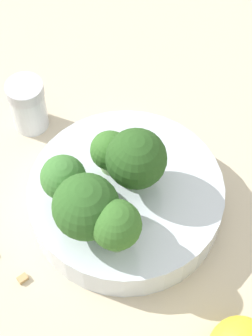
{
  "coord_description": "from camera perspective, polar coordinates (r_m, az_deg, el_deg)",
  "views": [
    {
      "loc": [
        -0.23,
        0.15,
        0.49
      ],
      "look_at": [
        0.0,
        0.0,
        0.07
      ],
      "focal_mm": 60.0,
      "sensor_mm": 36.0,
      "label": 1
    }
  ],
  "objects": [
    {
      "name": "ground_plane",
      "position": [
        0.56,
        -0.0,
        -4.03
      ],
      "size": [
        3.0,
        3.0,
        0.0
      ],
      "primitive_type": "plane",
      "color": "beige"
    },
    {
      "name": "almond_crumb_4",
      "position": [
        0.54,
        -10.49,
        -10.88
      ],
      "size": [
        0.01,
        0.01,
        0.01
      ],
      "primitive_type": "cube",
      "rotation": [
        0.0,
        0.0,
        1.66
      ],
      "color": "tan",
      "rests_on": "ground_plane"
    },
    {
      "name": "broccoli_floret_0",
      "position": [
        0.5,
        0.9,
        1.08
      ],
      "size": [
        0.06,
        0.06,
        0.07
      ],
      "color": "#8EB770",
      "rests_on": "bowl"
    },
    {
      "name": "broccoli_floret_2",
      "position": [
        0.52,
        -1.86,
        1.53
      ],
      "size": [
        0.04,
        0.04,
        0.05
      ],
      "color": "#84AD66",
      "rests_on": "bowl"
    },
    {
      "name": "bowl",
      "position": [
        0.55,
        -0.0,
        -3.06
      ],
      "size": [
        0.19,
        0.19,
        0.04
      ],
      "primitive_type": "cylinder",
      "color": "silver",
      "rests_on": "ground_plane"
    },
    {
      "name": "pepper_shaker",
      "position": [
        0.61,
        -9.93,
        6.33
      ],
      "size": [
        0.04,
        0.04,
        0.06
      ],
      "color": "silver",
      "rests_on": "ground_plane"
    },
    {
      "name": "broccoli_floret_1",
      "position": [
        0.48,
        -4.08,
        -4.02
      ],
      "size": [
        0.06,
        0.06,
        0.07
      ],
      "color": "#84AD66",
      "rests_on": "bowl"
    },
    {
      "name": "almond_crumb_3",
      "position": [
        0.62,
        4.69,
        4.03
      ],
      "size": [
        0.01,
        0.01,
        0.01
      ],
      "primitive_type": "cube",
      "rotation": [
        0.0,
        0.0,
        5.88
      ],
      "color": "olive",
      "rests_on": "ground_plane"
    },
    {
      "name": "broccoli_floret_3",
      "position": [
        0.51,
        -6.38,
        -1.06
      ],
      "size": [
        0.04,
        0.04,
        0.05
      ],
      "color": "#8EB770",
      "rests_on": "bowl"
    },
    {
      "name": "almond_crumb_0",
      "position": [
        0.62,
        -2.29,
        4.73
      ],
      "size": [
        0.01,
        0.01,
        0.01
      ],
      "primitive_type": "cube",
      "rotation": [
        0.0,
        0.0,
        1.95
      ],
      "color": "#AD7F4C",
      "rests_on": "ground_plane"
    },
    {
      "name": "broccoli_floret_4",
      "position": [
        0.47,
        -1.02,
        -5.89
      ],
      "size": [
        0.04,
        0.04,
        0.06
      ],
      "color": "#84AD66",
      "rests_on": "bowl"
    }
  ]
}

